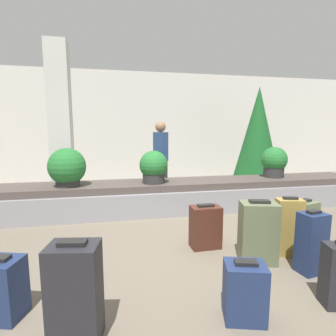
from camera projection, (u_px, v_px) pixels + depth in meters
ground_plane at (192, 246)px, 3.35m from camera, size 18.00×18.00×0.00m
back_wall at (146, 126)px, 7.99m from camera, size 18.00×0.06×3.20m
carousel at (168, 196)px, 4.84m from camera, size 7.95×0.91×0.54m
pillar at (61, 124)px, 5.29m from camera, size 0.41×0.41×3.20m
suitcase_0 at (245, 291)px, 2.02m from camera, size 0.36×0.31×0.48m
suitcase_1 at (311, 243)px, 2.68m from camera, size 0.28×0.24×0.66m
suitcase_2 at (288, 227)px, 3.06m from camera, size 0.32×0.23×0.71m
suitcase_3 at (75, 293)px, 1.79m from camera, size 0.37×0.30×0.74m
suitcase_4 at (258, 232)px, 2.90m from camera, size 0.45×0.36×0.71m
suitcase_6 at (205, 227)px, 3.28m from camera, size 0.37×0.24×0.56m
suitcase_7 at (304, 220)px, 3.53m from camera, size 0.35×0.33×0.55m
suitcase_8 at (0, 289)px, 2.03m from camera, size 0.38×0.33×0.51m
potted_plant_0 at (154, 167)px, 4.63m from camera, size 0.50×0.50×0.58m
potted_plant_1 at (274, 162)px, 5.23m from camera, size 0.50×0.50×0.60m
potted_plant_2 at (67, 168)px, 4.35m from camera, size 0.61×0.61×0.64m
traveler_0 at (161, 152)px, 5.80m from camera, size 0.31×0.37×1.66m
decorated_tree at (258, 134)px, 6.79m from camera, size 1.20×1.20×2.57m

